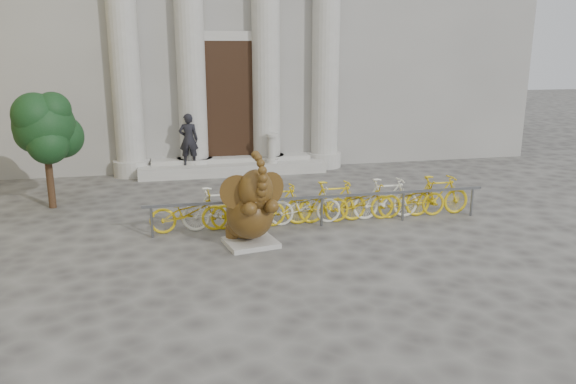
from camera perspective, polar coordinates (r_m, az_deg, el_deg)
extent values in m
plane|color=#474442|center=(9.62, 1.43, -10.11)|extent=(80.00, 80.00, 0.00)
cube|color=black|center=(18.60, -5.97, 9.17)|extent=(2.40, 0.16, 4.00)
cylinder|color=#A8A59E|center=(18.31, -16.37, 13.93)|extent=(0.90, 0.90, 8.00)
cylinder|color=#A8A59E|center=(18.31, -9.92, 14.28)|extent=(0.90, 0.90, 8.00)
cylinder|color=#A8A59E|center=(18.58, -2.27, 14.48)|extent=(0.90, 0.90, 8.00)
cylinder|color=#A8A59E|center=(19.04, 3.85, 14.46)|extent=(0.90, 0.90, 8.00)
cube|color=#A8A59E|center=(18.41, -5.61, 2.44)|extent=(6.00, 1.20, 0.36)
cube|color=#A8A59E|center=(11.78, -3.80, -5.14)|extent=(1.18, 1.10, 0.10)
ellipsoid|color=black|center=(11.87, -4.19, -3.18)|extent=(1.00, 0.97, 0.65)
ellipsoid|color=black|center=(11.60, -3.88, -2.11)|extent=(1.20, 1.39, 1.06)
cylinder|color=black|center=(11.96, -5.64, -3.95)|extent=(0.36, 0.36, 0.27)
cylinder|color=black|center=(12.13, -3.15, -3.63)|extent=(0.36, 0.36, 0.27)
cylinder|color=black|center=(11.10, -4.28, -1.79)|extent=(0.36, 0.65, 0.41)
cylinder|color=black|center=(11.25, -2.12, -1.54)|extent=(0.36, 0.65, 0.41)
ellipsoid|color=black|center=(11.11, -3.29, 0.21)|extent=(0.81, 0.77, 0.82)
cylinder|color=black|center=(11.13, -5.19, -0.02)|extent=(0.70, 0.14, 0.70)
cylinder|color=black|center=(11.35, -1.86, 0.33)|extent=(0.63, 0.38, 0.70)
cone|color=beige|center=(10.93, -3.52, -0.92)|extent=(0.17, 0.24, 0.11)
cone|color=beige|center=(11.01, -2.32, -0.79)|extent=(0.09, 0.24, 0.11)
cube|color=slate|center=(12.80, 3.47, -0.49)|extent=(8.00, 0.06, 0.06)
cylinder|color=slate|center=(12.44, -13.67, -3.01)|extent=(0.06, 0.06, 0.70)
cylinder|color=slate|center=(12.52, -5.41, -2.55)|extent=(0.06, 0.06, 0.70)
cylinder|color=slate|center=(12.90, 3.44, -1.99)|extent=(0.06, 0.06, 0.70)
cylinder|color=slate|center=(13.57, 11.60, -1.43)|extent=(0.06, 0.06, 0.70)
cylinder|color=slate|center=(14.38, 18.17, -0.96)|extent=(0.06, 0.06, 0.70)
imported|color=gold|center=(12.64, -10.07, -1.83)|extent=(1.70, 0.50, 1.00)
imported|color=silver|center=(12.68, -7.06, -1.66)|extent=(1.66, 0.47, 1.00)
imported|color=gold|center=(12.75, -4.08, -1.49)|extent=(1.70, 0.50, 1.00)
imported|color=gold|center=(12.86, -1.14, -1.32)|extent=(1.66, 0.47, 1.00)
imported|color=silver|center=(13.00, 1.74, -1.14)|extent=(1.70, 0.50, 1.00)
imported|color=gold|center=(13.18, 4.55, -0.97)|extent=(1.66, 0.47, 1.00)
imported|color=gold|center=(13.38, 7.28, -0.80)|extent=(1.70, 0.50, 1.00)
imported|color=silver|center=(13.62, 9.92, -0.63)|extent=(1.66, 0.47, 1.00)
imported|color=gold|center=(13.88, 12.47, -0.47)|extent=(1.70, 0.50, 1.00)
imported|color=gold|center=(14.17, 14.91, -0.32)|extent=(1.66, 0.47, 1.00)
cylinder|color=#332114|center=(15.46, -23.07, 1.75)|extent=(0.18, 0.18, 1.80)
sphere|color=black|center=(15.27, -23.52, 6.15)|extent=(1.50, 1.50, 1.50)
sphere|color=black|center=(15.44, -21.99, 5.25)|extent=(1.10, 1.10, 1.10)
sphere|color=black|center=(15.60, -24.37, 5.47)|extent=(1.00, 1.00, 1.00)
sphere|color=black|center=(15.01, -23.20, 4.51)|extent=(1.00, 1.00, 1.00)
sphere|color=black|center=(15.07, -24.33, 7.13)|extent=(1.10, 1.10, 1.10)
sphere|color=black|center=(15.08, -22.80, 7.67)|extent=(0.90, 0.90, 0.90)
imported|color=black|center=(18.04, -10.06, 5.28)|extent=(0.63, 0.44, 1.64)
cylinder|color=#A8A59E|center=(18.26, -1.63, 3.17)|extent=(0.39, 0.39, 0.12)
cylinder|color=#A8A59E|center=(18.19, -1.64, 4.34)|extent=(0.27, 0.27, 0.87)
cylinder|color=#A8A59E|center=(18.11, -1.65, 5.79)|extent=(0.39, 0.39, 0.10)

